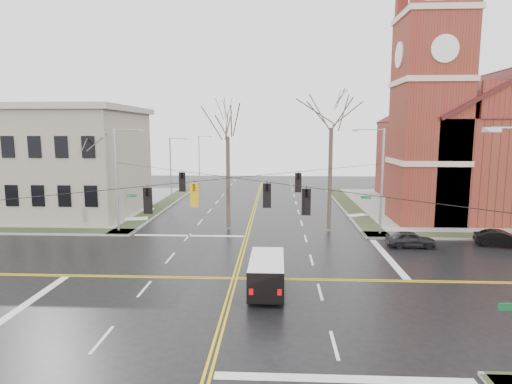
{
  "coord_description": "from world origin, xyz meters",
  "views": [
    {
      "loc": [
        2.5,
        -25.07,
        8.97
      ],
      "look_at": [
        1.02,
        6.0,
        4.49
      ],
      "focal_mm": 30.0,
      "sensor_mm": 36.0,
      "label": 1
    }
  ],
  "objects_px": {
    "parked_car_a": "(410,239)",
    "streetlight_north_a": "(172,167)",
    "church": "(473,135)",
    "streetlight_north_b": "(200,157)",
    "signal_pole_nw": "(118,177)",
    "parked_car_b": "(501,239)",
    "signal_pole_ne": "(380,178)",
    "cargo_van": "(267,271)",
    "tree_nw_near": "(228,131)",
    "tree_ne": "(331,121)",
    "tree_nw_far": "(94,147)"
  },
  "relations": [
    {
      "from": "streetlight_north_b",
      "to": "tree_ne",
      "type": "xyz_separation_m",
      "value": [
        17.94,
        -35.01,
        5.35
      ]
    },
    {
      "from": "church",
      "to": "signal_pole_ne",
      "type": "xyz_separation_m",
      "value": [
        -13.44,
        -13.28,
        -3.48
      ]
    },
    {
      "from": "parked_car_a",
      "to": "tree_nw_near",
      "type": "distance_m",
      "value": 17.89
    },
    {
      "from": "streetlight_north_b",
      "to": "cargo_van",
      "type": "distance_m",
      "value": 51.51
    },
    {
      "from": "tree_ne",
      "to": "parked_car_a",
      "type": "bearing_deg",
      "value": -43.02
    },
    {
      "from": "signal_pole_ne",
      "to": "parked_car_a",
      "type": "bearing_deg",
      "value": -66.91
    },
    {
      "from": "signal_pole_nw",
      "to": "church",
      "type": "bearing_deg",
      "value": 20.21
    },
    {
      "from": "church",
      "to": "signal_pole_nw",
      "type": "bearing_deg",
      "value": -159.79
    },
    {
      "from": "tree_nw_far",
      "to": "tree_nw_near",
      "type": "distance_m",
      "value": 12.4
    },
    {
      "from": "streetlight_north_b",
      "to": "tree_nw_near",
      "type": "bearing_deg",
      "value": -75.79
    },
    {
      "from": "tree_nw_near",
      "to": "tree_ne",
      "type": "height_order",
      "value": "tree_ne"
    },
    {
      "from": "tree_nw_far",
      "to": "tree_nw_near",
      "type": "height_order",
      "value": "tree_nw_near"
    },
    {
      "from": "streetlight_north_b",
      "to": "tree_ne",
      "type": "height_order",
      "value": "tree_ne"
    },
    {
      "from": "church",
      "to": "streetlight_north_b",
      "type": "bearing_deg",
      "value": 146.75
    },
    {
      "from": "signal_pole_ne",
      "to": "streetlight_north_a",
      "type": "height_order",
      "value": "signal_pole_ne"
    },
    {
      "from": "parked_car_b",
      "to": "cargo_van",
      "type": "bearing_deg",
      "value": 135.42
    },
    {
      "from": "signal_pole_nw",
      "to": "tree_nw_far",
      "type": "height_order",
      "value": "tree_nw_far"
    },
    {
      "from": "signal_pole_nw",
      "to": "tree_nw_far",
      "type": "bearing_deg",
      "value": 147.29
    },
    {
      "from": "tree_nw_far",
      "to": "cargo_van",
      "type": "bearing_deg",
      "value": -43.13
    },
    {
      "from": "parked_car_a",
      "to": "church",
      "type": "bearing_deg",
      "value": -32.91
    },
    {
      "from": "parked_car_a",
      "to": "streetlight_north_a",
      "type": "bearing_deg",
      "value": 51.14
    },
    {
      "from": "tree_nw_near",
      "to": "streetlight_north_a",
      "type": "bearing_deg",
      "value": 120.9
    },
    {
      "from": "streetlight_north_b",
      "to": "signal_pole_nw",
      "type": "bearing_deg",
      "value": -91.05
    },
    {
      "from": "streetlight_north_b",
      "to": "parked_car_b",
      "type": "xyz_separation_m",
      "value": [
        30.7,
        -39.77,
        -3.84
      ]
    },
    {
      "from": "parked_car_a",
      "to": "tree_ne",
      "type": "height_order",
      "value": "tree_ne"
    },
    {
      "from": "church",
      "to": "signal_pole_ne",
      "type": "height_order",
      "value": "church"
    },
    {
      "from": "church",
      "to": "signal_pole_ne",
      "type": "relative_size",
      "value": 3.06
    },
    {
      "from": "signal_pole_nw",
      "to": "tree_ne",
      "type": "xyz_separation_m",
      "value": [
        18.6,
        1.49,
        4.87
      ]
    },
    {
      "from": "church",
      "to": "tree_nw_far",
      "type": "distance_m",
      "value": 40.6
    },
    {
      "from": "signal_pole_nw",
      "to": "cargo_van",
      "type": "bearing_deg",
      "value": -45.0
    },
    {
      "from": "parked_car_a",
      "to": "parked_car_b",
      "type": "xyz_separation_m",
      "value": [
        7.12,
        0.51,
        -0.0
      ]
    },
    {
      "from": "streetlight_north_a",
      "to": "parked_car_a",
      "type": "relative_size",
      "value": 2.15
    },
    {
      "from": "signal_pole_nw",
      "to": "parked_car_b",
      "type": "height_order",
      "value": "signal_pole_nw"
    },
    {
      "from": "parked_car_b",
      "to": "tree_nw_far",
      "type": "bearing_deg",
      "value": 97.81
    },
    {
      "from": "church",
      "to": "signal_pole_nw",
      "type": "distance_m",
      "value": 38.61
    },
    {
      "from": "church",
      "to": "cargo_van",
      "type": "xyz_separation_m",
      "value": [
        -22.76,
        -26.61,
        -7.32
      ]
    },
    {
      "from": "church",
      "to": "streetlight_north_b",
      "type": "height_order",
      "value": "church"
    },
    {
      "from": "signal_pole_nw",
      "to": "tree_nw_near",
      "type": "bearing_deg",
      "value": 10.96
    },
    {
      "from": "cargo_van",
      "to": "parked_car_b",
      "type": "xyz_separation_m",
      "value": [
        18.05,
        10.06,
        -0.48
      ]
    },
    {
      "from": "cargo_van",
      "to": "tree_ne",
      "type": "bearing_deg",
      "value": 70.7
    },
    {
      "from": "parked_car_a",
      "to": "tree_nw_far",
      "type": "xyz_separation_m",
      "value": [
        -27.11,
        5.62,
        6.83
      ]
    },
    {
      "from": "cargo_van",
      "to": "tree_nw_near",
      "type": "xyz_separation_m",
      "value": [
        -3.87,
        15.15,
        7.86
      ]
    },
    {
      "from": "signal_pole_nw",
      "to": "parked_car_a",
      "type": "xyz_separation_m",
      "value": [
        24.25,
        -3.78,
        -4.32
      ]
    },
    {
      "from": "signal_pole_nw",
      "to": "tree_nw_near",
      "type": "height_order",
      "value": "tree_nw_near"
    },
    {
      "from": "streetlight_north_b",
      "to": "tree_nw_near",
      "type": "xyz_separation_m",
      "value": [
        8.78,
        -34.67,
        4.5
      ]
    },
    {
      "from": "cargo_van",
      "to": "streetlight_north_a",
      "type": "bearing_deg",
      "value": 113.32
    },
    {
      "from": "parked_car_a",
      "to": "tree_ne",
      "type": "bearing_deg",
      "value": 48.81
    },
    {
      "from": "streetlight_north_a",
      "to": "parked_car_b",
      "type": "distance_m",
      "value": 36.72
    },
    {
      "from": "parked_car_b",
      "to": "parked_car_a",
      "type": "bearing_deg",
      "value": 110.42
    },
    {
      "from": "cargo_van",
      "to": "parked_car_a",
      "type": "bearing_deg",
      "value": 41.45
    }
  ]
}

